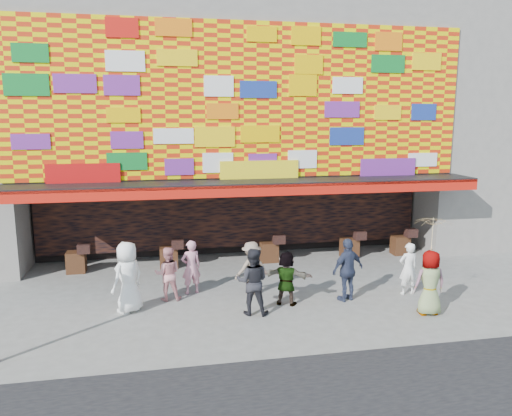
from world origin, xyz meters
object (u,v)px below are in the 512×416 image
Objects in this scene: ped_d at (252,268)px; ped_a at (128,277)px; ped_b at (191,267)px; ped_c at (252,281)px; ped_g at (430,283)px; ped_e at (348,270)px; ped_f at (286,278)px; parasol at (433,234)px; ped_h at (408,269)px; ped_i at (168,274)px.

ped_a is at bearing -4.96° from ped_d.
ped_b is 0.90× the size of ped_c.
ped_b is 0.93× the size of ped_g.
ped_b is at bearing -38.30° from ped_e.
ped_f is (4.18, -0.30, -0.19)m from ped_a.
parasol reaches higher than ped_a.
ped_d reaches higher than ped_h.
ped_h is 1.01× the size of ped_i.
ped_i is (-2.37, 0.03, -0.02)m from ped_d.
ped_c is 1.15× the size of ped_h.
ped_i reaches higher than ped_f.
ped_e reaches higher than ped_i.
ped_h is (6.11, -1.26, -0.03)m from ped_b.
ped_f is at bearing 158.31° from parasol.
ped_h reaches higher than ped_i.
ped_g is at bearing 142.07° from ped_b.
ped_g is 0.93× the size of parasol.
ped_d is at bearing -177.88° from ped_i.
parasol is (1.71, -1.34, 1.25)m from ped_e.
ped_d is at bearing 147.09° from ped_a.
ped_e is (4.22, -1.40, 0.10)m from ped_b.
ped_b reaches higher than ped_f.
parasol reaches higher than ped_e.
ped_c is at bearing -10.93° from ped_e.
ped_f is 0.82× the size of parasol.
ped_h is at bearing 82.99° from parasol.
ped_b reaches higher than ped_d.
ped_e is 1.90m from ped_h.
ped_g is (4.48, -0.90, -0.03)m from ped_c.
ped_g is 1.49m from ped_h.
ped_a is at bearing -23.10° from ped_e.
ped_f is 3.30m from ped_i.
ped_c is 1.03× the size of ped_g.
ped_i is at bearing 169.69° from ped_a.
ped_d is 1.03× the size of ped_i.
parasol reaches higher than ped_f.
ped_h is at bearing 134.93° from ped_a.
parasol is (0.00, 0.00, 1.29)m from ped_g.
parasol is at bearing 123.98° from ped_a.
ped_e is 0.97× the size of parasol.
parasol reaches higher than ped_d.
ped_d is (1.69, -0.43, -0.01)m from ped_b.
parasol is at bearing 82.11° from ped_h.
ped_b is 1.04× the size of ped_i.
ped_d reaches higher than ped_i.
ped_e is at bearing 143.26° from ped_d.
ped_c is (1.45, -1.84, 0.09)m from ped_b.
parasol is (7.63, -1.67, 1.19)m from ped_a.
parasol is at bearing -176.12° from ped_c.
ped_h is at bearing -94.16° from ped_g.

